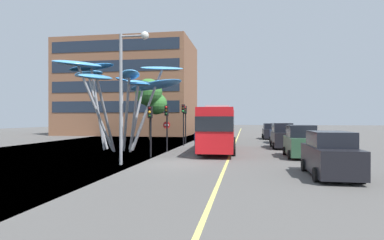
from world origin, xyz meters
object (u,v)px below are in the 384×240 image
(leaf_sculpture, at_px, (120,81))
(traffic_light_island_mid, at_px, (183,116))
(car_parked_near, at_px, (330,155))
(pedestrian, at_px, (196,142))
(traffic_light_kerb_near, at_px, (150,120))
(traffic_light_kerb_far, at_px, (167,118))
(car_parked_far, at_px, (282,136))
(car_side_street, at_px, (279,134))
(red_bus, at_px, (218,127))
(car_far_side, at_px, (270,132))
(traffic_light_opposite, at_px, (185,117))
(car_parked_mid, at_px, (301,142))
(street_lamp, at_px, (127,80))
(no_entry_sign, at_px, (167,131))

(leaf_sculpture, bearing_deg, traffic_light_island_mid, 51.88)
(car_parked_near, relative_size, pedestrian, 2.52)
(traffic_light_kerb_near, height_order, car_parked_near, traffic_light_kerb_near)
(traffic_light_kerb_far, distance_m, car_parked_far, 10.61)
(car_parked_far, height_order, car_side_street, car_parked_far)
(red_bus, distance_m, leaf_sculpture, 8.87)
(car_parked_near, bearing_deg, car_far_side, 91.13)
(leaf_sculpture, height_order, car_parked_near, leaf_sculpture)
(traffic_light_opposite, bearing_deg, leaf_sculpture, -117.90)
(car_parked_mid, distance_m, car_side_street, 13.06)
(leaf_sculpture, height_order, car_far_side, leaf_sculpture)
(car_parked_near, height_order, car_parked_far, car_parked_far)
(car_parked_far, relative_size, pedestrian, 2.58)
(car_parked_far, bearing_deg, traffic_light_kerb_near, -137.86)
(car_parked_mid, xyz_separation_m, street_lamp, (-10.21, -5.24, 3.76))
(leaf_sculpture, height_order, car_parked_far, leaf_sculpture)
(traffic_light_kerb_far, relative_size, car_parked_far, 0.80)
(car_side_street, bearing_deg, pedestrian, -121.45)
(car_side_street, distance_m, pedestrian, 13.83)
(leaf_sculpture, bearing_deg, pedestrian, -10.99)
(car_parked_near, distance_m, no_entry_sign, 15.15)
(leaf_sculpture, distance_m, traffic_light_opposite, 9.08)
(red_bus, relative_size, car_parked_far, 2.38)
(car_far_side, distance_m, pedestrian, 19.90)
(car_parked_mid, bearing_deg, street_lamp, -152.81)
(car_parked_mid, height_order, car_side_street, car_parked_mid)
(traffic_light_kerb_near, relative_size, car_parked_far, 0.75)
(traffic_light_island_mid, relative_size, car_parked_near, 0.90)
(traffic_light_island_mid, bearing_deg, traffic_light_kerb_far, -92.26)
(traffic_light_kerb_near, bearing_deg, car_far_side, 66.30)
(traffic_light_island_mid, bearing_deg, leaf_sculpture, -128.12)
(red_bus, bearing_deg, leaf_sculpture, -176.51)
(traffic_light_kerb_near, height_order, traffic_light_opposite, traffic_light_opposite)
(car_far_side, bearing_deg, car_parked_mid, -88.67)
(pedestrian, bearing_deg, traffic_light_kerb_far, 159.87)
(car_parked_mid, xyz_separation_m, pedestrian, (-7.27, 1.26, -0.12))
(no_entry_sign, bearing_deg, car_parked_near, -47.33)
(traffic_light_kerb_near, bearing_deg, street_lamp, -94.01)
(red_bus, relative_size, traffic_light_island_mid, 2.72)
(traffic_light_kerb_near, distance_m, street_lamp, 4.25)
(car_parked_far, distance_m, pedestrian, 8.89)
(red_bus, height_order, car_parked_far, red_bus)
(red_bus, xyz_separation_m, car_far_side, (5.30, 16.95, -1.01))
(traffic_light_opposite, xyz_separation_m, car_parked_mid, (9.76, -10.12, -1.82))
(street_lamp, height_order, no_entry_sign, street_lamp)
(traffic_light_kerb_far, xyz_separation_m, street_lamp, (-0.43, -7.42, 2.14))
(red_bus, xyz_separation_m, traffic_light_kerb_far, (-4.01, -0.84, 0.68))
(leaf_sculpture, bearing_deg, red_bus, 3.49)
(traffic_light_opposite, distance_m, car_side_street, 10.31)
(traffic_light_kerb_near, bearing_deg, car_side_street, 56.05)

